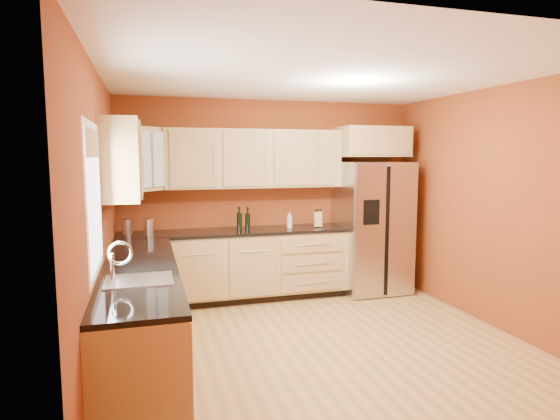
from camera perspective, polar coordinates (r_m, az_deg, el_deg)
The scene contains 23 objects.
floor at distance 4.80m, azimuth 5.17°, elevation -16.21°, with size 4.00×4.00×0.00m, color #AF7E43.
ceiling at distance 4.49m, azimuth 5.53°, elevation 16.05°, with size 4.00×4.00×0.00m, color white.
wall_back at distance 6.36m, azimuth -1.24°, elevation 1.55°, with size 4.00×0.04×2.60m, color brown.
wall_front at distance 2.73m, azimuth 20.93°, elevation -5.72°, with size 4.00×0.04×2.60m, color brown.
wall_left at distance 4.18m, azimuth -21.14°, elevation -1.56°, with size 0.04×4.00×2.60m, color brown.
wall_right at distance 5.51m, azimuth 25.08°, elevation 0.14°, with size 0.04×4.00×2.60m, color brown.
base_cabinets_back at distance 6.09m, azimuth -5.54°, elevation -6.92°, with size 2.90×0.60×0.88m, color tan.
base_cabinets_left at distance 4.36m, azimuth -16.63°, elevation -12.70°, with size 0.60×2.80×0.88m, color tan.
countertop_back at distance 5.99m, azimuth -5.57°, elevation -2.66°, with size 2.90×0.62×0.04m, color black.
countertop_left at distance 4.23m, azimuth -16.70°, elevation -6.80°, with size 0.62×2.80×0.04m, color black.
upper_cabinets_back at distance 6.11m, azimuth -3.13°, elevation 6.26°, with size 2.30×0.33×0.75m, color tan.
upper_cabinets_left at distance 4.85m, azimuth -18.71°, elevation 5.83°, with size 0.33×1.35×0.75m, color tan.
corner_upper_cabinet at distance 5.79m, azimuth -16.66°, elevation 5.98°, with size 0.62×0.33×0.75m, color tan.
over_fridge_cabinet at distance 6.54m, azimuth 11.07°, elevation 8.15°, with size 0.92×0.60×0.40m, color tan.
refrigerator at distance 6.54m, azimuth 11.14°, elevation -2.05°, with size 0.90×0.75×1.78m, color silver.
window at distance 3.65m, azimuth -21.66°, elevation 1.25°, with size 0.03×0.90×1.00m, color white.
sink_faucet at distance 3.71m, azimuth -16.86°, elevation -6.01°, with size 0.50×0.42×0.30m, color silver, non-canonical shape.
canister_left at distance 5.91m, azimuth -18.14°, elevation -1.98°, with size 0.11×0.11×0.19m, color silver.
canister_right at distance 5.79m, azimuth -15.68°, elevation -2.01°, with size 0.12×0.12×0.19m, color silver.
wine_bottle_a at distance 6.01m, azimuth -3.96°, elevation -1.02°, with size 0.06×0.06×0.29m, color black, non-canonical shape.
wine_bottle_b at distance 6.01m, azimuth -4.98°, elevation -0.98°, with size 0.07×0.07×0.30m, color black, non-canonical shape.
knife_block at distance 6.23m, azimuth 4.63°, elevation -1.17°, with size 0.10×0.09×0.20m, color #A78751.
soap_dispenser at distance 6.16m, azimuth 1.17°, elevation -1.23°, with size 0.07×0.07×0.20m, color silver.
Camera 1 is at (-1.62, -4.12, 1.86)m, focal length 30.00 mm.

